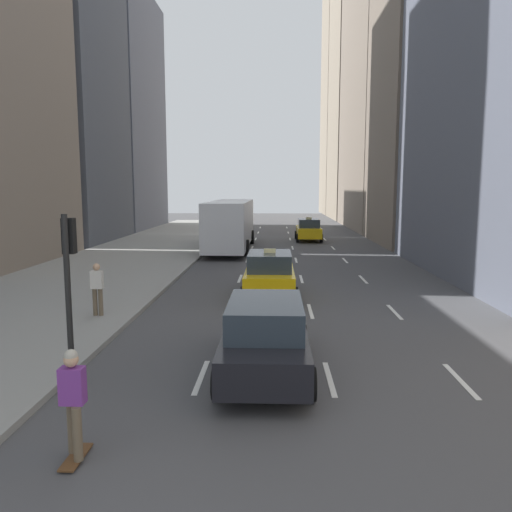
% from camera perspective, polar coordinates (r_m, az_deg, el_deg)
% --- Properties ---
extents(sidewalk_left, '(8.00, 66.00, 0.15)m').
position_cam_1_polar(sidewalk_left, '(30.85, -13.60, 0.03)').
color(sidewalk_left, gray).
rests_on(sidewalk_left, ground).
extents(lane_markings, '(5.72, 56.00, 0.01)m').
position_cam_1_polar(lane_markings, '(25.76, 4.86, -1.43)').
color(lane_markings, white).
rests_on(lane_markings, ground).
extents(building_row_left, '(6.00, 54.72, 35.96)m').
position_cam_1_polar(building_row_left, '(36.60, -24.83, 22.85)').
color(building_row_left, '#4C515B').
rests_on(building_row_left, ground).
extents(building_row_right, '(6.00, 86.29, 35.09)m').
position_cam_1_polar(building_row_right, '(50.43, 15.28, 20.38)').
color(building_row_right, gray).
rests_on(building_row_right, ground).
extents(taxi_lead, '(2.02, 4.40, 1.87)m').
position_cam_1_polar(taxi_lead, '(18.84, 1.57, -2.10)').
color(taxi_lead, yellow).
rests_on(taxi_lead, ground).
extents(taxi_second, '(2.02, 4.40, 1.87)m').
position_cam_1_polar(taxi_second, '(39.35, 6.02, 3.01)').
color(taxi_second, yellow).
rests_on(taxi_second, ground).
extents(sedan_black_near, '(2.02, 4.86, 1.69)m').
position_cam_1_polar(sedan_black_near, '(11.19, 1.09, -9.06)').
color(sedan_black_near, black).
rests_on(sedan_black_near, ground).
extents(city_bus, '(2.80, 11.61, 3.25)m').
position_cam_1_polar(city_bus, '(33.61, -2.93, 3.79)').
color(city_bus, silver).
rests_on(city_bus, ground).
extents(skateboarder, '(0.36, 0.80, 1.75)m').
position_cam_1_polar(skateboarder, '(8.23, -20.18, -15.17)').
color(skateboarder, brown).
rests_on(skateboarder, ground).
extents(pedestrian_far_walking, '(0.36, 0.22, 1.65)m').
position_cam_1_polar(pedestrian_far_walking, '(16.29, -17.69, -3.35)').
color(pedestrian_far_walking, brown).
rests_on(pedestrian_far_walking, sidewalk_left).
extents(traffic_light_pole, '(0.24, 0.42, 3.60)m').
position_cam_1_polar(traffic_light_pole, '(10.74, -20.59, -1.81)').
color(traffic_light_pole, black).
rests_on(traffic_light_pole, ground).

